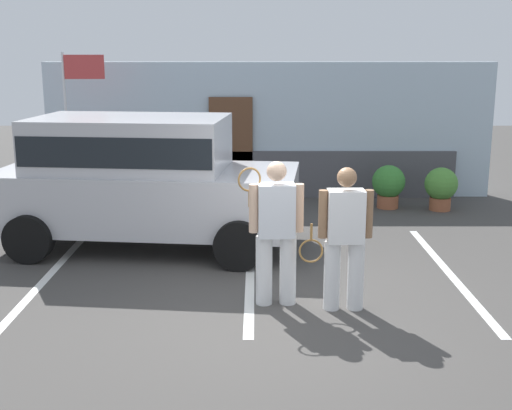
% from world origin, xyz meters
% --- Properties ---
extents(ground_plane, '(40.00, 40.00, 0.00)m').
position_xyz_m(ground_plane, '(0.00, 0.00, 0.00)').
color(ground_plane, '#423F3D').
extents(parking_stripe_0, '(0.12, 4.40, 0.01)m').
position_xyz_m(parking_stripe_0, '(-3.14, 1.50, 0.00)').
color(parking_stripe_0, silver).
rests_on(parking_stripe_0, ground_plane).
extents(parking_stripe_1, '(0.12, 4.40, 0.01)m').
position_xyz_m(parking_stripe_1, '(-0.36, 1.50, 0.00)').
color(parking_stripe_1, silver).
rests_on(parking_stripe_1, ground_plane).
extents(parking_stripe_2, '(0.12, 4.40, 0.01)m').
position_xyz_m(parking_stripe_2, '(2.43, 1.50, 0.00)').
color(parking_stripe_2, silver).
rests_on(parking_stripe_2, ground_plane).
extents(house_frontage, '(9.29, 0.40, 2.80)m').
position_xyz_m(house_frontage, '(-0.01, 6.61, 1.32)').
color(house_frontage, silver).
rests_on(house_frontage, ground_plane).
extents(parked_suv, '(4.77, 2.55, 2.05)m').
position_xyz_m(parked_suv, '(-2.06, 2.79, 1.15)').
color(parked_suv, '#B7B7BC').
rests_on(parked_suv, ground_plane).
extents(tennis_player_man, '(0.79, 0.30, 1.77)m').
position_xyz_m(tennis_player_man, '(-0.04, 0.37, 0.93)').
color(tennis_player_man, white).
rests_on(tennis_player_man, ground_plane).
extents(tennis_player_woman, '(0.90, 0.28, 1.73)m').
position_xyz_m(tennis_player_woman, '(0.77, 0.20, 0.89)').
color(tennis_player_woman, white).
rests_on(tennis_player_woman, ground_plane).
extents(potted_plant_by_porch, '(0.64, 0.64, 0.85)m').
position_xyz_m(potted_plant_by_porch, '(2.32, 5.46, 0.47)').
color(potted_plant_by_porch, '#9E5638').
rests_on(potted_plant_by_porch, ground_plane).
extents(potted_plant_secondary, '(0.63, 0.63, 0.84)m').
position_xyz_m(potted_plant_secondary, '(3.31, 5.27, 0.46)').
color(potted_plant_secondary, '#9E5638').
rests_on(potted_plant_secondary, ground_plane).
extents(flag_pole, '(0.80, 0.06, 3.00)m').
position_xyz_m(flag_pole, '(-3.73, 5.48, 2.08)').
color(flag_pole, silver).
rests_on(flag_pole, ground_plane).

